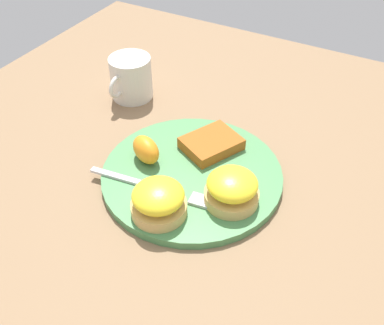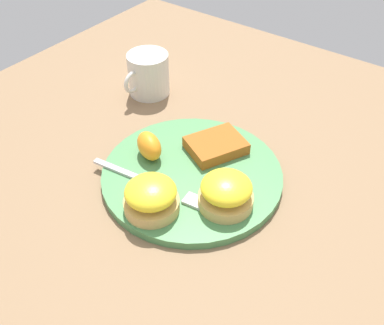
{
  "view_description": "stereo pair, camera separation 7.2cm",
  "coord_description": "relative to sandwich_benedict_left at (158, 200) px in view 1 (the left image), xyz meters",
  "views": [
    {
      "loc": [
        0.47,
        0.26,
        0.51
      ],
      "look_at": [
        0.0,
        0.0,
        0.03
      ],
      "focal_mm": 42.0,
      "sensor_mm": 36.0,
      "label": 1
    },
    {
      "loc": [
        0.43,
        0.32,
        0.51
      ],
      "look_at": [
        0.0,
        0.0,
        0.03
      ],
      "focal_mm": 42.0,
      "sensor_mm": 36.0,
      "label": 2
    }
  ],
  "objects": [
    {
      "name": "orange_wedge",
      "position": [
        -0.09,
        -0.08,
        -0.0
      ],
      "size": [
        0.06,
        0.07,
        0.04
      ],
      "primitive_type": "ellipsoid",
      "rotation": [
        0.0,
        0.0,
        1.1
      ],
      "color": "orange",
      "rests_on": "plate"
    },
    {
      "name": "sandwich_benedict_left",
      "position": [
        0.0,
        0.0,
        0.0
      ],
      "size": [
        0.08,
        0.08,
        0.05
      ],
      "color": "tan",
      "rests_on": "plate"
    },
    {
      "name": "ground_plane",
      "position": [
        -0.1,
        0.0,
        -0.04
      ],
      "size": [
        1.1,
        1.1,
        0.0
      ],
      "primitive_type": "plane",
      "color": "#846647"
    },
    {
      "name": "plate",
      "position": [
        -0.1,
        0.0,
        -0.03
      ],
      "size": [
        0.3,
        0.3,
        0.01
      ],
      "primitive_type": "cylinder",
      "color": "#47844C",
      "rests_on": "ground_plane"
    },
    {
      "name": "hashbrown_patty",
      "position": [
        -0.17,
        -0.0,
        -0.02
      ],
      "size": [
        0.12,
        0.11,
        0.02
      ],
      "primitive_type": "cube",
      "rotation": [
        0.0,
        0.0,
        -0.46
      ],
      "color": "#A3551C",
      "rests_on": "plate"
    },
    {
      "name": "sandwich_benedict_right",
      "position": [
        -0.07,
        0.08,
        0.0
      ],
      "size": [
        0.08,
        0.08,
        0.05
      ],
      "color": "tan",
      "rests_on": "plate"
    },
    {
      "name": "cup",
      "position": [
        -0.26,
        -0.22,
        0.0
      ],
      "size": [
        0.11,
        0.08,
        0.09
      ],
      "color": "silver",
      "rests_on": "ground_plane"
    },
    {
      "name": "fork",
      "position": [
        -0.04,
        -0.02,
        -0.02
      ],
      "size": [
        0.04,
        0.22,
        0.0
      ],
      "color": "silver",
      "rests_on": "plate"
    }
  ]
}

